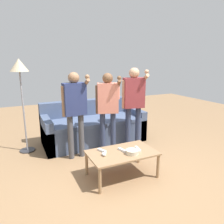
{
  "coord_description": "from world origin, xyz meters",
  "views": [
    {
      "loc": [
        -1.4,
        -2.51,
        1.67
      ],
      "look_at": [
        0.01,
        0.46,
        0.87
      ],
      "focal_mm": 34.15,
      "sensor_mm": 36.0,
      "label": 1
    }
  ],
  "objects_px": {
    "floor_lamp": "(20,73)",
    "player_right": "(134,99)",
    "player_center": "(108,104)",
    "game_remote_wand_spare": "(102,151)",
    "coffee_table": "(122,155)",
    "couch": "(93,127)",
    "game_remote_wand_far": "(138,149)",
    "game_remote_wand_near": "(122,150)",
    "game_remote_nunchuk": "(104,154)",
    "player_left": "(75,105)",
    "snack_bowl": "(132,152)"
  },
  "relations": [
    {
      "from": "game_remote_wand_far",
      "to": "game_remote_wand_spare",
      "type": "relative_size",
      "value": 1.06
    },
    {
      "from": "game_remote_wand_near",
      "to": "player_center",
      "type": "bearing_deg",
      "value": 80.34
    },
    {
      "from": "player_center",
      "to": "game_remote_wand_spare",
      "type": "distance_m",
      "value": 0.98
    },
    {
      "from": "game_remote_nunchuk",
      "to": "snack_bowl",
      "type": "bearing_deg",
      "value": -16.34
    },
    {
      "from": "floor_lamp",
      "to": "game_remote_wand_far",
      "type": "bearing_deg",
      "value": -47.93
    },
    {
      "from": "couch",
      "to": "game_remote_wand_near",
      "type": "xyz_separation_m",
      "value": [
        -0.1,
        -1.48,
        0.09
      ]
    },
    {
      "from": "floor_lamp",
      "to": "player_center",
      "type": "relative_size",
      "value": 1.16
    },
    {
      "from": "coffee_table",
      "to": "player_left",
      "type": "distance_m",
      "value": 1.16
    },
    {
      "from": "game_remote_nunchuk",
      "to": "player_left",
      "type": "xyz_separation_m",
      "value": [
        -0.13,
        0.91,
        0.53
      ]
    },
    {
      "from": "game_remote_nunchuk",
      "to": "floor_lamp",
      "type": "bearing_deg",
      "value": 120.12
    },
    {
      "from": "coffee_table",
      "to": "game_remote_wand_near",
      "type": "height_order",
      "value": "game_remote_wand_near"
    },
    {
      "from": "player_right",
      "to": "game_remote_wand_far",
      "type": "xyz_separation_m",
      "value": [
        -0.45,
        -0.89,
        -0.57
      ]
    },
    {
      "from": "player_center",
      "to": "couch",
      "type": "bearing_deg",
      "value": 93.8
    },
    {
      "from": "player_left",
      "to": "floor_lamp",
      "type": "bearing_deg",
      "value": 139.58
    },
    {
      "from": "player_center",
      "to": "game_remote_wand_near",
      "type": "height_order",
      "value": "player_center"
    },
    {
      "from": "coffee_table",
      "to": "game_remote_wand_near",
      "type": "distance_m",
      "value": 0.07
    },
    {
      "from": "player_right",
      "to": "snack_bowl",
      "type": "bearing_deg",
      "value": -121.24
    },
    {
      "from": "player_right",
      "to": "game_remote_wand_spare",
      "type": "relative_size",
      "value": 9.72
    },
    {
      "from": "floor_lamp",
      "to": "player_center",
      "type": "distance_m",
      "value": 1.62
    },
    {
      "from": "game_remote_nunchuk",
      "to": "game_remote_wand_far",
      "type": "xyz_separation_m",
      "value": [
        0.53,
        -0.03,
        -0.01
      ]
    },
    {
      "from": "player_right",
      "to": "player_center",
      "type": "bearing_deg",
      "value": -179.0
    },
    {
      "from": "game_remote_wand_near",
      "to": "floor_lamp",
      "type": "bearing_deg",
      "value": 128.36
    },
    {
      "from": "game_remote_nunchuk",
      "to": "player_left",
      "type": "distance_m",
      "value": 1.06
    },
    {
      "from": "floor_lamp",
      "to": "game_remote_wand_near",
      "type": "bearing_deg",
      "value": -51.64
    },
    {
      "from": "floor_lamp",
      "to": "player_right",
      "type": "bearing_deg",
      "value": -20.44
    },
    {
      "from": "game_remote_wand_near",
      "to": "couch",
      "type": "bearing_deg",
      "value": 86.28
    },
    {
      "from": "couch",
      "to": "player_right",
      "type": "distance_m",
      "value": 1.09
    },
    {
      "from": "snack_bowl",
      "to": "player_right",
      "type": "distance_m",
      "value": 1.27
    },
    {
      "from": "player_center",
      "to": "game_remote_wand_spare",
      "type": "bearing_deg",
      "value": -120.18
    },
    {
      "from": "coffee_table",
      "to": "floor_lamp",
      "type": "bearing_deg",
      "value": 127.42
    },
    {
      "from": "player_left",
      "to": "game_remote_wand_far",
      "type": "height_order",
      "value": "player_left"
    },
    {
      "from": "couch",
      "to": "game_remote_wand_near",
      "type": "relative_size",
      "value": 12.92
    },
    {
      "from": "coffee_table",
      "to": "player_center",
      "type": "relative_size",
      "value": 0.67
    },
    {
      "from": "game_remote_wand_near",
      "to": "game_remote_wand_far",
      "type": "xyz_separation_m",
      "value": [
        0.23,
        -0.06,
        -0.0
      ]
    },
    {
      "from": "floor_lamp",
      "to": "player_right",
      "type": "height_order",
      "value": "floor_lamp"
    },
    {
      "from": "game_remote_nunchuk",
      "to": "player_right",
      "type": "bearing_deg",
      "value": 41.41
    },
    {
      "from": "snack_bowl",
      "to": "couch",
      "type": "bearing_deg",
      "value": 89.48
    },
    {
      "from": "game_remote_nunchuk",
      "to": "player_right",
      "type": "relative_size",
      "value": 0.06
    },
    {
      "from": "snack_bowl",
      "to": "player_right",
      "type": "xyz_separation_m",
      "value": [
        0.59,
        0.98,
        0.56
      ]
    },
    {
      "from": "player_center",
      "to": "game_remote_wand_far",
      "type": "height_order",
      "value": "player_center"
    },
    {
      "from": "coffee_table",
      "to": "game_remote_wand_spare",
      "type": "height_order",
      "value": "game_remote_wand_spare"
    },
    {
      "from": "coffee_table",
      "to": "game_remote_nunchuk",
      "type": "relative_size",
      "value": 11.08
    },
    {
      "from": "floor_lamp",
      "to": "game_remote_wand_far",
      "type": "relative_size",
      "value": 10.1
    },
    {
      "from": "couch",
      "to": "game_remote_wand_near",
      "type": "height_order",
      "value": "couch"
    },
    {
      "from": "couch",
      "to": "player_center",
      "type": "bearing_deg",
      "value": -86.2
    },
    {
      "from": "floor_lamp",
      "to": "game_remote_wand_far",
      "type": "height_order",
      "value": "floor_lamp"
    },
    {
      "from": "couch",
      "to": "player_left",
      "type": "distance_m",
      "value": 1.02
    },
    {
      "from": "floor_lamp",
      "to": "snack_bowl",
      "type": "bearing_deg",
      "value": -52.37
    },
    {
      "from": "floor_lamp",
      "to": "player_right",
      "type": "xyz_separation_m",
      "value": [
        1.89,
        -0.7,
        -0.48
      ]
    },
    {
      "from": "coffee_table",
      "to": "player_center",
      "type": "xyz_separation_m",
      "value": [
        0.16,
        0.85,
        0.58
      ]
    }
  ]
}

